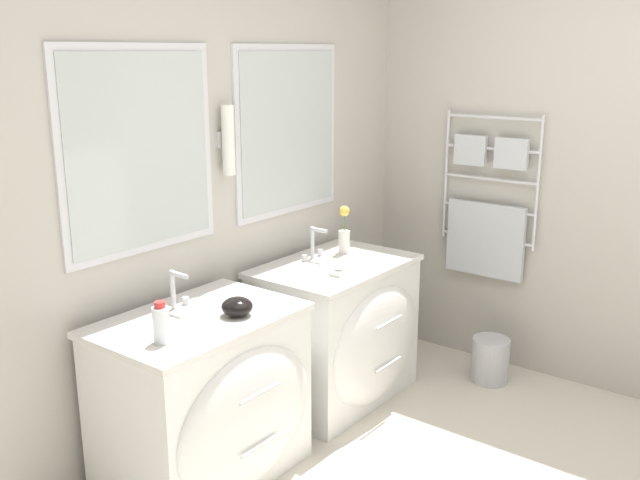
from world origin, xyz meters
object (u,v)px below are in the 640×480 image
amenity_bowl (237,307)px  flower_vase (344,233)px  waste_bin (490,359)px  toiletry_bottle (161,324)px  vanity_right (340,331)px  vanity_left (208,399)px

amenity_bowl → flower_vase: bearing=10.9°
waste_bin → amenity_bowl: bearing=162.9°
toiletry_bottle → waste_bin: 2.19m
amenity_bowl → flower_vase: 1.12m
vanity_right → amenity_bowl: bearing=-174.3°
vanity_right → flower_vase: bearing=31.4°
flower_vase → vanity_left: bearing=-174.2°
vanity_right → amenity_bowl: size_ratio=6.51×
waste_bin → vanity_left: bearing=161.3°
vanity_right → toiletry_bottle: 1.37m
vanity_left → flower_vase: (1.21, 0.12, 0.50)m
vanity_left → vanity_right: size_ratio=1.00×
toiletry_bottle → waste_bin: size_ratio=0.65×
vanity_left → amenity_bowl: bearing=-37.9°
flower_vase → waste_bin: (0.51, -0.71, -0.76)m
amenity_bowl → vanity_right: bearing=5.7°
vanity_right → waste_bin: size_ratio=3.39×
vanity_right → flower_vase: flower_vase is taller
vanity_right → flower_vase: size_ratio=3.29×
flower_vase → vanity_right: bearing=-148.6°
vanity_left → waste_bin: bearing=-18.7°
amenity_bowl → waste_bin: size_ratio=0.52×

